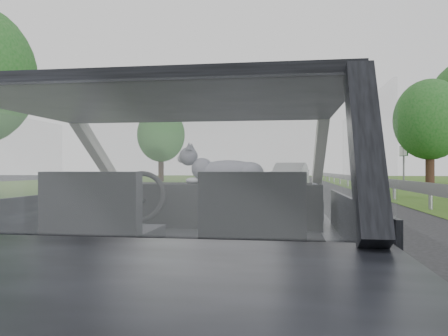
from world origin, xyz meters
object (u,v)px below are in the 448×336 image
(subject_car, at_px, (188,235))
(highway_sign, at_px, (404,167))
(other_car, at_px, (290,176))
(cat, at_px, (228,170))

(subject_car, relative_size, highway_sign, 1.65)
(highway_sign, bearing_deg, other_car, -169.30)
(cat, bearing_deg, other_car, 91.43)
(other_car, bearing_deg, highway_sign, 32.64)
(highway_sign, bearing_deg, cat, -118.92)
(other_car, xyz_separation_m, highway_sign, (6.51, 2.72, 0.49))
(cat, distance_m, highway_sign, 24.37)
(highway_sign, bearing_deg, subject_car, -118.89)
(cat, relative_size, highway_sign, 0.26)
(subject_car, bearing_deg, highway_sign, 73.09)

